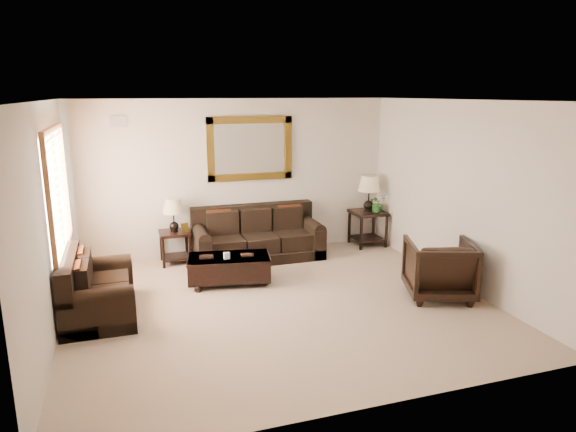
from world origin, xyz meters
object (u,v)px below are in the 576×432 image
object	(u,v)px
end_table_left	(174,222)
end_table_right	(369,200)
sofa	(257,240)
coffee_table	(229,266)
armchair	(439,266)
loveseat	(94,293)

from	to	relation	value
end_table_left	end_table_right	world-z (taller)	end_table_right
sofa	end_table_right	distance (m)	2.23
coffee_table	armchair	size ratio (longest dim) A/B	1.47
loveseat	coffee_table	xyz separation A→B (m)	(1.87, 0.60, -0.05)
end_table_left	armchair	size ratio (longest dim) A/B	1.22
coffee_table	end_table_right	bearing A→B (deg)	31.59
end_table_right	coffee_table	xyz separation A→B (m)	(-2.88, -1.15, -0.60)
loveseat	armchair	size ratio (longest dim) A/B	1.63
coffee_table	sofa	bearing A→B (deg)	65.67
end_table_right	coffee_table	bearing A→B (deg)	-158.22
end_table_right	end_table_left	bearing A→B (deg)	179.21
loveseat	sofa	bearing A→B (deg)	-57.31
loveseat	armchair	bearing A→B (deg)	-100.41
coffee_table	armchair	world-z (taller)	armchair
end_table_left	end_table_right	bearing A→B (deg)	-0.79
end_table_left	coffee_table	xyz separation A→B (m)	(0.66, -1.20, -0.46)
loveseat	end_table_right	world-z (taller)	end_table_right
loveseat	armchair	world-z (taller)	armchair
sofa	armchair	bearing A→B (deg)	-51.90
end_table_right	coffee_table	size ratio (longest dim) A/B	1.00
end_table_left	armchair	distance (m)	4.26
sofa	armchair	size ratio (longest dim) A/B	2.41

